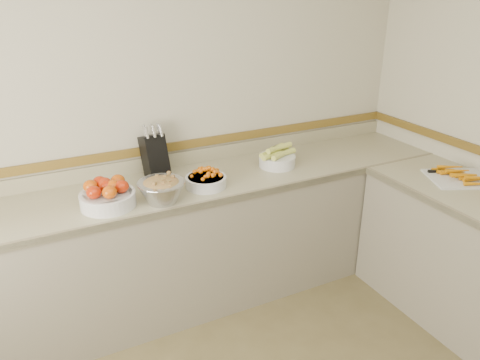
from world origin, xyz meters
name	(u,v)px	position (x,y,z in m)	size (l,w,h in m)	color
back_wall	(149,114)	(0.00, 2.00, 1.30)	(4.00, 4.00, 0.00)	#B1AB92
counter_back	(173,246)	(0.00, 1.68, 0.45)	(4.00, 0.65, 1.08)	gray
knife_block	(154,154)	(-0.01, 1.90, 1.05)	(0.18, 0.20, 0.36)	black
tomato_bowl	(107,195)	(-0.41, 1.56, 0.97)	(0.32, 0.32, 0.16)	silver
cherry_tomato_bowl	(206,179)	(0.21, 1.56, 0.95)	(0.27, 0.27, 0.14)	silver
corn_bowl	(277,158)	(0.81, 1.67, 0.96)	(0.29, 0.26, 0.15)	silver
rhubarb_bowl	(162,189)	(-0.11, 1.47, 0.98)	(0.28, 0.28, 0.16)	#B2B2BA
cutting_board	(462,177)	(1.78, 0.91, 0.92)	(0.52, 0.48, 0.06)	beige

